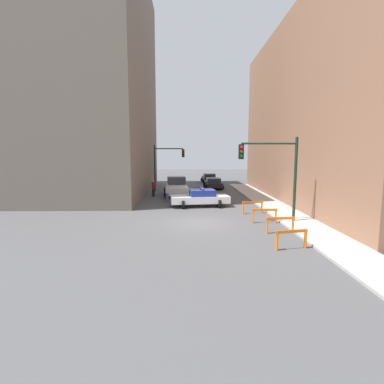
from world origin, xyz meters
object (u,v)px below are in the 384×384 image
at_px(traffic_light_near, 277,166).
at_px(white_truck, 177,187).
at_px(police_car, 200,198).
at_px(barrier_mid, 280,222).
at_px(traffic_light_far, 164,161).
at_px(barrier_front, 291,236).
at_px(barrier_corner, 253,205).
at_px(barrier_back, 264,213).
at_px(parked_car_mid, 209,178).
at_px(pedestrian_corner, 153,188).
at_px(pedestrian_crossing, 167,193).
at_px(parked_car_near, 213,183).

bearing_deg(traffic_light_near, white_truck, 118.95).
distance_m(police_car, barrier_mid, 9.15).
bearing_deg(barrier_mid, traffic_light_far, 112.83).
bearing_deg(police_car, barrier_front, -168.09).
height_order(barrier_front, barrier_corner, same).
relative_size(barrier_mid, barrier_back, 1.00).
height_order(police_car, parked_car_mid, police_car).
bearing_deg(pedestrian_corner, traffic_light_near, -142.55).
relative_size(pedestrian_crossing, barrier_back, 1.04).
relative_size(police_car, parked_car_near, 1.12).
distance_m(parked_car_near, barrier_back, 18.11).
bearing_deg(pedestrian_crossing, pedestrian_corner, 1.24).
bearing_deg(police_car, traffic_light_far, 13.91).
bearing_deg(pedestrian_crossing, barrier_corner, -150.72).
bearing_deg(traffic_light_near, barrier_mid, -100.63).
distance_m(traffic_light_far, barrier_mid, 19.67).
bearing_deg(police_car, barrier_mid, -160.67).
xyz_separation_m(barrier_front, barrier_back, (0.11, 5.13, 0.00)).
height_order(barrier_front, barrier_back, same).
distance_m(white_truck, barrier_mid, 15.65).
height_order(traffic_light_near, barrier_front, traffic_light_near).
height_order(traffic_light_near, parked_car_near, traffic_light_near).
height_order(traffic_light_near, pedestrian_crossing, traffic_light_near).
distance_m(pedestrian_crossing, barrier_front, 14.54).
bearing_deg(barrier_front, traffic_light_near, 81.12).
bearing_deg(barrier_front, white_truck, 108.52).
xyz_separation_m(police_car, barrier_back, (3.73, -5.83, -0.11)).
height_order(traffic_light_far, barrier_back, traffic_light_far).
distance_m(traffic_light_near, police_car, 7.75).
bearing_deg(police_car, pedestrian_corner, 32.00).
bearing_deg(pedestrian_crossing, barrier_front, -176.82).
relative_size(white_truck, pedestrian_crossing, 3.34).
relative_size(barrier_front, barrier_back, 0.99).
xyz_separation_m(parked_car_near, pedestrian_crossing, (-4.99, -10.14, 0.19)).
bearing_deg(white_truck, traffic_light_far, 107.98).
height_order(police_car, barrier_mid, police_car).
height_order(parked_car_mid, barrier_mid, parked_car_mid).
relative_size(parked_car_near, pedestrian_corner, 2.62).
xyz_separation_m(barrier_mid, barrier_corner, (-0.33, 5.33, 0.00)).
relative_size(police_car, barrier_mid, 3.05).
relative_size(pedestrian_corner, barrier_corner, 1.05).
relative_size(white_truck, barrier_mid, 3.46).
bearing_deg(police_car, barrier_back, -153.75).
distance_m(traffic_light_far, parked_car_mid, 11.73).
height_order(police_car, barrier_front, police_car).
distance_m(parked_car_near, parked_car_mid, 7.32).
xyz_separation_m(parked_car_near, barrier_back, (1.57, -18.04, -0.06)).
relative_size(pedestrian_corner, barrier_mid, 1.04).
height_order(parked_car_mid, barrier_front, parked_car_mid).
xyz_separation_m(traffic_light_near, pedestrian_corner, (-8.87, 11.28, -2.67)).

